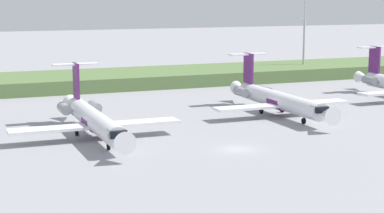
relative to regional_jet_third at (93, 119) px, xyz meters
name	(u,v)px	position (x,y,z in m)	size (l,w,h in m)	color
ground_plane	(159,110)	(14.89, 16.45, -2.54)	(500.00, 500.00, 0.00)	#939399
grass_berm	(110,79)	(14.89, 48.14, -1.19)	(320.00, 20.00, 2.70)	#597542
regional_jet_third	(93,119)	(0.00, 0.00, 0.00)	(22.81, 31.00, 9.00)	white
regional_jet_fourth	(277,99)	(31.07, 5.32, 0.00)	(22.81, 31.00, 9.00)	white
antenna_mast	(304,39)	(61.82, 48.20, 6.08)	(4.40, 0.50, 20.66)	#B2B2B7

